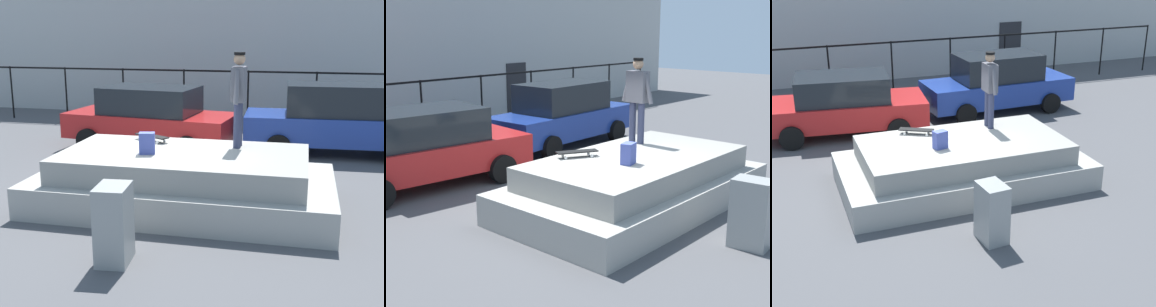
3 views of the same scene
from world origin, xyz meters
The scene contains 9 objects.
ground_plane centered at (0.00, 0.00, 0.00)m, with size 60.00×60.00×0.00m, color #4C4C4F.
concrete_ledge centered at (0.82, -0.34, 0.46)m, with size 5.45×2.92×1.02m.
skateboarder centered at (1.73, 0.33, 2.05)m, with size 0.25×0.79×1.78m.
skateboard centered at (-0.03, 0.44, 1.12)m, with size 0.79×0.56×0.12m.
backpack centered at (0.21, -0.59, 1.21)m, with size 0.28×0.20×0.39m, color #3F4C99.
car_red_sedan_near centered at (-1.16, 3.94, 0.87)m, with size 4.75×2.53×1.71m.
car_blue_sedan_mid centered at (3.78, 4.42, 0.92)m, with size 4.82×2.15×1.84m.
utility_box centered at (0.43, -2.85, 0.56)m, with size 0.44×0.60×1.13m, color gray.
fence_row centered at (0.00, 7.52, 1.33)m, with size 24.06×0.06×1.91m.
Camera 2 is at (-7.29, -6.07, 3.47)m, focal length 49.63 mm.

